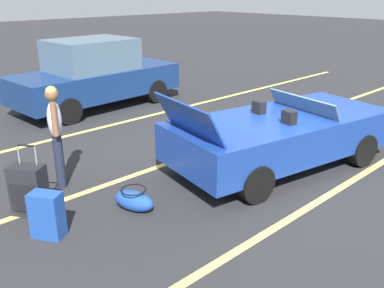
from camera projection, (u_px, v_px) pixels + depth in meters
The scene contains 10 objects.
ground_plane at pixel (278, 166), 7.66m from camera, with size 80.00×80.00×0.00m, color #28282B.
lot_line_near at pixel (341, 188), 6.81m from camera, with size 18.00×0.12×0.01m, color #EAE066.
lot_line_mid at pixel (220, 145), 8.65m from camera, with size 18.00×0.12×0.01m, color #EAE066.
lot_line_far at pixel (141, 118), 10.50m from camera, with size 18.00×0.12×0.01m, color #EAE066.
convertible_car at pixel (288, 133), 7.56m from camera, with size 4.42×2.44×1.51m.
suitcase_large_black at pixel (29, 191), 5.89m from camera, with size 0.50×0.55×1.03m.
suitcase_medium_bright at pixel (47, 215), 5.37m from camera, with size 0.42×0.47×0.62m.
duffel_bag at pixel (134, 200), 6.07m from camera, with size 0.50×0.70×0.34m.
traveler_person at pixel (56, 131), 6.61m from camera, with size 0.33×0.59×1.65m.
parked_sedan_near at pixel (95, 75), 11.17m from camera, with size 4.60×2.08×1.82m.
Camera 1 is at (-5.97, -4.06, 3.04)m, focal length 39.19 mm.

